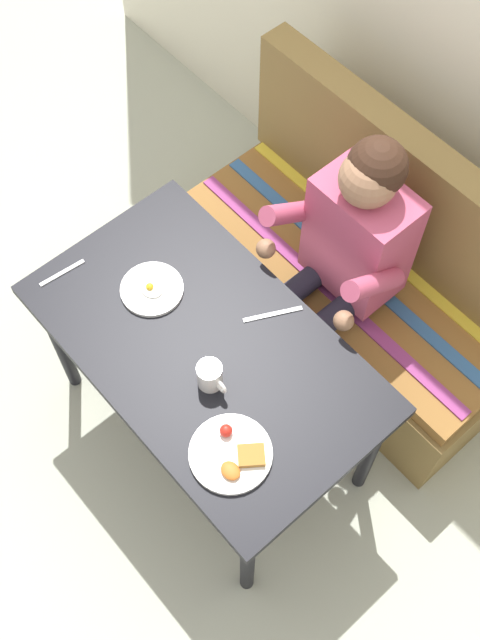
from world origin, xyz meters
TOP-DOWN VIEW (x-y plane):
  - ground_plane at (0.00, 0.00)m, footprint 8.00×8.00m
  - table at (0.00, 0.00)m, footprint 1.20×0.70m
  - couch at (0.00, 0.76)m, footprint 1.44×0.56m
  - person at (0.04, 0.59)m, footprint 0.45×0.61m
  - plate_breakfast at (0.34, -0.18)m, footprint 0.25×0.25m
  - plate_eggs at (-0.28, -0.00)m, footprint 0.21×0.21m
  - coffee_mug at (0.11, -0.07)m, footprint 0.12×0.08m
  - fork at (-0.53, -0.19)m, footprint 0.03×0.17m
  - knife at (0.06, 0.24)m, footprint 0.10×0.18m

SIDE VIEW (x-z plane):
  - ground_plane at x=0.00m, z-range 0.00..0.00m
  - couch at x=0.00m, z-range -0.17..0.83m
  - table at x=0.00m, z-range 0.28..1.01m
  - fork at x=-0.53m, z-range 0.73..0.73m
  - knife at x=0.06m, z-range 0.73..0.73m
  - plate_eggs at x=-0.28m, z-range 0.72..0.76m
  - person at x=0.04m, z-range 0.13..1.35m
  - plate_breakfast at x=0.34m, z-range 0.71..0.77m
  - coffee_mug at x=0.11m, z-range 0.73..0.83m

